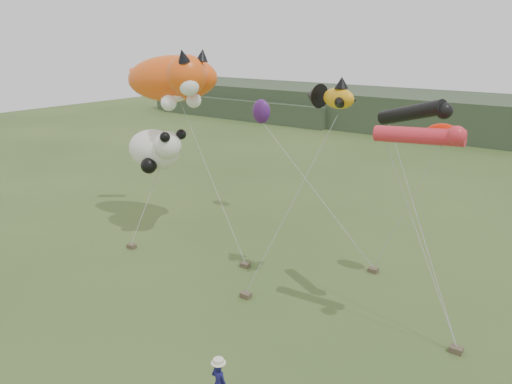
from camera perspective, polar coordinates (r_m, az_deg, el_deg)
ground at (r=17.34m, az=-4.82°, el=-17.70°), size 120.00×120.00×0.00m
headland at (r=57.23m, az=23.68°, el=7.76°), size 90.00×13.00×4.00m
festival_attendant at (r=14.89m, az=-4.25°, el=-21.00°), size 0.52×0.34×1.42m
sandbag_anchors at (r=21.41m, az=2.58°, el=-10.07°), size 15.69×5.46×0.21m
cat_kite at (r=25.78m, az=-9.30°, el=12.65°), size 6.80×3.85×2.89m
fish_kite at (r=18.73m, az=8.37°, el=10.77°), size 2.45×1.63×1.21m
tube_kites at (r=16.69m, az=18.34°, el=7.36°), size 3.51×2.52×1.42m
panda_kite at (r=25.86m, az=-11.37°, el=4.79°), size 3.62×2.34×2.25m
misc_kites at (r=24.23m, az=7.48°, el=8.30°), size 11.98×3.98×1.49m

